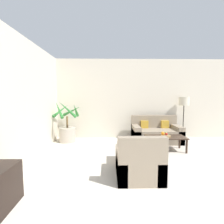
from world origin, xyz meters
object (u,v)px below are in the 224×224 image
at_px(fruit_bowl, 165,136).
at_px(apple_red, 166,134).
at_px(coffee_table, 166,138).
at_px(sofa_loveseat, 156,133).
at_px(armchair, 139,163).
at_px(floor_lamp, 184,103).
at_px(apple_green, 166,133).
at_px(ottoman, 130,153).
at_px(orange_fruit, 163,133).
at_px(potted_palm, 67,129).

bearing_deg(fruit_bowl, apple_red, 14.79).
height_order(coffee_table, fruit_bowl, fruit_bowl).
height_order(sofa_loveseat, fruit_bowl, sofa_loveseat).
bearing_deg(apple_red, fruit_bowl, -165.21).
xyz_separation_m(sofa_loveseat, fruit_bowl, (-0.02, -0.98, 0.14)).
bearing_deg(sofa_loveseat, armchair, -112.01).
xyz_separation_m(sofa_loveseat, floor_lamp, (1.00, 0.31, 0.93)).
bearing_deg(floor_lamp, apple_red, -127.87).
xyz_separation_m(apple_green, ottoman, (-1.05, -0.75, -0.27)).
height_order(orange_fruit, ottoman, orange_fruit).
bearing_deg(ottoman, coffee_table, 35.96).
bearing_deg(floor_lamp, orange_fruit, -130.85).
relative_size(floor_lamp, fruit_bowl, 5.55).
bearing_deg(coffee_table, ottoman, -144.04).
xyz_separation_m(floor_lamp, ottoman, (-2.03, -1.96, -1.00)).
bearing_deg(armchair, apple_red, 55.65).
bearing_deg(sofa_loveseat, apple_green, -88.64).
bearing_deg(potted_palm, floor_lamp, 3.59).
bearing_deg(sofa_loveseat, coffee_table, -89.41).
bearing_deg(apple_red, ottoman, -146.54).
bearing_deg(orange_fruit, ottoman, -143.05).
bearing_deg(apple_green, sofa_loveseat, 91.36).
bearing_deg(armchair, coffee_table, 56.81).
bearing_deg(orange_fruit, coffee_table, 23.74).
xyz_separation_m(potted_palm, coffee_table, (2.82, -0.97, -0.07)).
bearing_deg(armchair, orange_fruit, 58.58).
bearing_deg(coffee_table, fruit_bowl, -110.62).
distance_m(coffee_table, orange_fruit, 0.17).
bearing_deg(apple_green, coffee_table, -166.55).
distance_m(potted_palm, coffee_table, 2.99).
bearing_deg(fruit_bowl, orange_fruit, 148.15).
bearing_deg(apple_red, potted_palm, 159.78).
height_order(apple_red, orange_fruit, orange_fruit).
bearing_deg(sofa_loveseat, potted_palm, 178.64).
xyz_separation_m(potted_palm, orange_fruit, (2.74, -1.01, 0.07)).
bearing_deg(floor_lamp, fruit_bowl, -128.42).
bearing_deg(sofa_loveseat, apple_red, -89.67).
height_order(coffee_table, armchair, armchair).
height_order(floor_lamp, fruit_bowl, floor_lamp).
height_order(potted_palm, sofa_loveseat, potted_palm).
bearing_deg(fruit_bowl, potted_palm, 159.50).
distance_m(orange_fruit, armchair, 1.72).
bearing_deg(apple_green, potted_palm, 161.18).
bearing_deg(armchair, potted_palm, 126.79).
xyz_separation_m(apple_green, armchair, (-0.99, -1.50, -0.21)).
distance_m(sofa_loveseat, apple_green, 0.92).
relative_size(sofa_loveseat, orange_fruit, 16.78).
xyz_separation_m(apple_red, ottoman, (-1.03, -0.68, -0.27)).
height_order(apple_red, armchair, armchair).
height_order(coffee_table, apple_red, apple_red).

